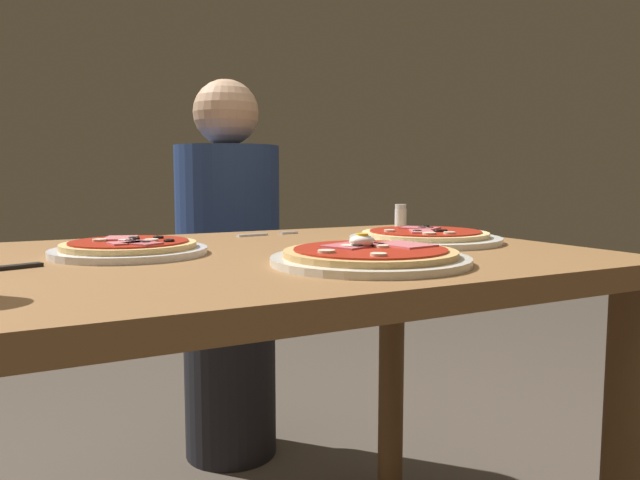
{
  "coord_description": "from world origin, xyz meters",
  "views": [
    {
      "loc": [
        -0.43,
        -1.02,
        0.89
      ],
      "look_at": [
        0.05,
        -0.1,
        0.78
      ],
      "focal_mm": 34.32,
      "sensor_mm": 36.0,
      "label": 1
    }
  ],
  "objects_px": {
    "diner_person": "(229,281)",
    "pizza_across_left": "(425,237)",
    "pizza_foreground": "(370,256)",
    "fork": "(263,234)",
    "salt_shaker": "(401,218)",
    "dining_table": "(268,317)",
    "pizza_across_right": "(130,248)"
  },
  "relations": [
    {
      "from": "pizza_across_right",
      "to": "salt_shaker",
      "type": "relative_size",
      "value": 4.04
    },
    {
      "from": "pizza_foreground",
      "to": "diner_person",
      "type": "bearing_deg",
      "value": 83.6
    },
    {
      "from": "pizza_across_right",
      "to": "diner_person",
      "type": "distance_m",
      "value": 0.85
    },
    {
      "from": "pizza_across_left",
      "to": "salt_shaker",
      "type": "relative_size",
      "value": 4.72
    },
    {
      "from": "salt_shaker",
      "to": "dining_table",
      "type": "bearing_deg",
      "value": -151.79
    },
    {
      "from": "pizza_across_left",
      "to": "fork",
      "type": "bearing_deg",
      "value": 129.41
    },
    {
      "from": "fork",
      "to": "salt_shaker",
      "type": "xyz_separation_m",
      "value": [
        0.36,
        -0.05,
        0.03
      ]
    },
    {
      "from": "pizza_across_left",
      "to": "diner_person",
      "type": "distance_m",
      "value": 0.82
    },
    {
      "from": "pizza_foreground",
      "to": "fork",
      "type": "bearing_deg",
      "value": 86.83
    },
    {
      "from": "salt_shaker",
      "to": "diner_person",
      "type": "xyz_separation_m",
      "value": [
        -0.27,
        0.54,
        -0.22
      ]
    },
    {
      "from": "dining_table",
      "to": "diner_person",
      "type": "xyz_separation_m",
      "value": [
        0.2,
        0.79,
        -0.07
      ]
    },
    {
      "from": "pizza_across_right",
      "to": "salt_shaker",
      "type": "distance_m",
      "value": 0.72
    },
    {
      "from": "dining_table",
      "to": "fork",
      "type": "height_order",
      "value": "fork"
    },
    {
      "from": "pizza_across_left",
      "to": "salt_shaker",
      "type": "height_order",
      "value": "salt_shaker"
    },
    {
      "from": "salt_shaker",
      "to": "pizza_across_right",
      "type": "bearing_deg",
      "value": -166.39
    },
    {
      "from": "pizza_foreground",
      "to": "diner_person",
      "type": "relative_size",
      "value": 0.27
    },
    {
      "from": "pizza_across_left",
      "to": "salt_shaker",
      "type": "bearing_deg",
      "value": 65.48
    },
    {
      "from": "dining_table",
      "to": "fork",
      "type": "distance_m",
      "value": 0.34
    },
    {
      "from": "pizza_across_right",
      "to": "fork",
      "type": "height_order",
      "value": "pizza_across_right"
    },
    {
      "from": "fork",
      "to": "pizza_across_right",
      "type": "bearing_deg",
      "value": -147.76
    },
    {
      "from": "dining_table",
      "to": "fork",
      "type": "relative_size",
      "value": 7.34
    },
    {
      "from": "pizza_foreground",
      "to": "pizza_across_right",
      "type": "distance_m",
      "value": 0.43
    },
    {
      "from": "pizza_foreground",
      "to": "fork",
      "type": "xyz_separation_m",
      "value": [
        0.03,
        0.51,
        -0.01
      ]
    },
    {
      "from": "pizza_foreground",
      "to": "diner_person",
      "type": "height_order",
      "value": "diner_person"
    },
    {
      "from": "pizza_across_right",
      "to": "pizza_across_left",
      "type": "bearing_deg",
      "value": -7.59
    },
    {
      "from": "pizza_across_right",
      "to": "diner_person",
      "type": "height_order",
      "value": "diner_person"
    },
    {
      "from": "pizza_across_right",
      "to": "salt_shaker",
      "type": "height_order",
      "value": "salt_shaker"
    },
    {
      "from": "fork",
      "to": "diner_person",
      "type": "xyz_separation_m",
      "value": [
        0.08,
        0.49,
        -0.19
      ]
    },
    {
      "from": "pizza_foreground",
      "to": "pizza_across_right",
      "type": "xyz_separation_m",
      "value": [
        -0.32,
        0.29,
        -0.0
      ]
    },
    {
      "from": "fork",
      "to": "pizza_across_left",
      "type": "bearing_deg",
      "value": -50.59
    },
    {
      "from": "dining_table",
      "to": "pizza_across_right",
      "type": "xyz_separation_m",
      "value": [
        -0.23,
        0.08,
        0.13
      ]
    },
    {
      "from": "diner_person",
      "to": "pizza_across_left",
      "type": "bearing_deg",
      "value": 101.47
    }
  ]
}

